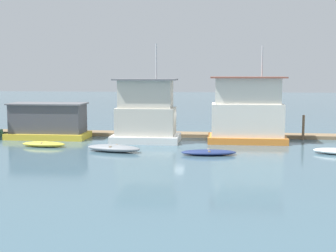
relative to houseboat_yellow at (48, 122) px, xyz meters
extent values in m
plane|color=#426070|center=(10.81, -0.48, -1.49)|extent=(200.00, 200.00, 0.00)
cube|color=#846B4C|center=(10.81, 2.71, -1.34)|extent=(51.00, 2.01, 0.30)
cube|color=gold|center=(0.00, 0.00, -1.23)|extent=(6.99, 3.33, 0.53)
cube|color=#4C4C51|center=(0.00, 0.00, 0.28)|extent=(6.30, 2.63, 2.49)
cube|color=slate|center=(0.00, 0.00, 1.58)|extent=(6.60, 2.93, 0.12)
cube|color=white|center=(8.90, -1.06, -1.20)|extent=(5.64, 3.74, 0.59)
cube|color=beige|center=(8.90, -1.06, 0.24)|extent=(4.83, 2.93, 2.29)
cube|color=beige|center=(8.90, -1.06, 2.52)|extent=(4.36, 2.46, 2.28)
cube|color=slate|center=(8.90, -1.06, 3.72)|extent=(5.13, 3.23, 0.12)
cylinder|color=#B2B2B7|center=(9.79, -1.06, 5.22)|extent=(0.12, 0.12, 2.87)
cube|color=orange|center=(17.32, -0.42, -1.22)|extent=(6.44, 3.54, 0.55)
cube|color=silver|center=(17.32, -0.42, 0.40)|extent=(5.82, 2.91, 2.69)
cube|color=silver|center=(17.32, -0.42, 2.79)|extent=(5.30, 2.39, 2.10)
cube|color=brown|center=(17.32, -0.42, 3.90)|extent=(6.12, 3.21, 0.12)
cylinder|color=#B2B2B7|center=(18.45, -0.42, 5.22)|extent=(0.12, 0.12, 2.53)
ellipsoid|color=yellow|center=(1.35, -4.64, -1.29)|extent=(3.55, 1.30, 0.42)
cube|color=#997F60|center=(1.35, -4.64, -1.14)|extent=(0.21, 0.94, 0.08)
ellipsoid|color=gray|center=(7.30, -6.27, -1.23)|extent=(4.40, 2.38, 0.52)
cube|color=#997F60|center=(7.30, -6.27, -1.05)|extent=(0.44, 1.25, 0.08)
ellipsoid|color=navy|center=(14.30, -6.94, -1.30)|extent=(4.00, 1.74, 0.38)
cube|color=#997F60|center=(14.30, -6.94, -1.17)|extent=(0.28, 1.15, 0.08)
cylinder|color=brown|center=(22.25, 1.46, -0.42)|extent=(0.21, 0.21, 2.16)
camera|label=1|loc=(14.97, -39.62, 4.31)|focal=50.00mm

